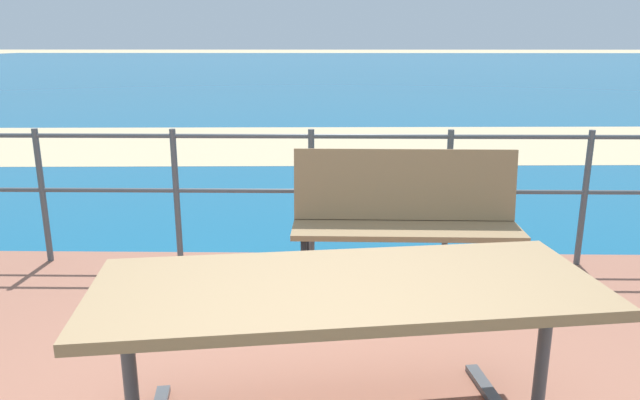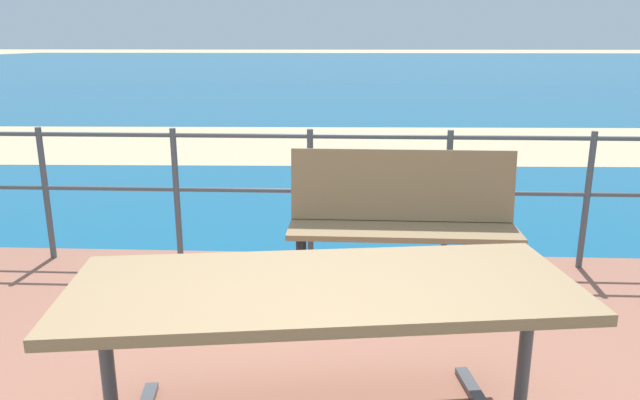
% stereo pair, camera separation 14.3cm
% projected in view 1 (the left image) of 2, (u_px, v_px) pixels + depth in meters
% --- Properties ---
extents(sea_water, '(90.00, 90.00, 0.01)m').
position_uv_depth(sea_water, '(329.00, 66.00, 40.71)').
color(sea_water, '#145B84').
rests_on(sea_water, ground).
extents(beach_strip, '(54.09, 5.43, 0.01)m').
position_uv_depth(beach_strip, '(322.00, 143.00, 9.83)').
color(beach_strip, tan).
rests_on(beach_strip, ground).
extents(picnic_table, '(1.91, 1.54, 0.79)m').
position_uv_depth(picnic_table, '(346.00, 335.00, 2.09)').
color(picnic_table, '#8C704C').
rests_on(picnic_table, patio_paving).
extents(park_bench, '(1.47, 0.44, 0.91)m').
position_uv_depth(park_bench, '(405.00, 210.00, 3.85)').
color(park_bench, '#8C704C').
rests_on(park_bench, patio_paving).
extents(railing_fence, '(5.94, 0.04, 1.00)m').
position_uv_depth(railing_fence, '(311.00, 182.00, 4.24)').
color(railing_fence, '#4C5156').
rests_on(railing_fence, patio_paving).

